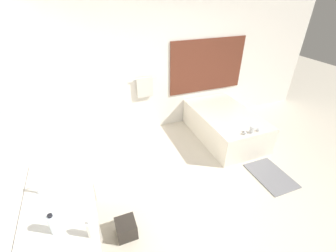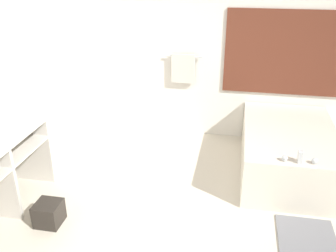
{
  "view_description": "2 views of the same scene",
  "coord_description": "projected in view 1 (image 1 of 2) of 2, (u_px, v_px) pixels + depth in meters",
  "views": [
    {
      "loc": [
        -1.38,
        -1.89,
        2.66
      ],
      "look_at": [
        -0.29,
        0.91,
        0.8
      ],
      "focal_mm": 24.0,
      "sensor_mm": 36.0,
      "label": 1
    },
    {
      "loc": [
        0.44,
        -2.8,
        2.37
      ],
      "look_at": [
        -0.23,
        0.7,
        0.77
      ],
      "focal_mm": 40.0,
      "sensor_mm": 36.0,
      "label": 2
    }
  ],
  "objects": [
    {
      "name": "bath_mat",
      "position": [
        271.0,
        176.0,
        3.71
      ],
      "size": [
        0.53,
        0.76,
        0.02
      ],
      "color": "slate",
      "rests_on": "ground_plane"
    },
    {
      "name": "soap_dispenser",
      "position": [
        90.0,
        229.0,
        1.89
      ],
      "size": [
        0.06,
        0.06,
        0.2
      ],
      "color": "white",
      "rests_on": "vanity_counter"
    },
    {
      "name": "water_bottle_1",
      "position": [
        53.0,
        224.0,
        1.91
      ],
      "size": [
        0.07,
        0.07,
        0.22
      ],
      "color": "white",
      "rests_on": "vanity_counter"
    },
    {
      "name": "ground_plane",
      "position": [
        209.0,
        198.0,
        3.32
      ],
      "size": [
        16.0,
        16.0,
        0.0
      ],
      "primitive_type": "plane",
      "color": "beige",
      "rests_on": "ground"
    },
    {
      "name": "sink_faucet",
      "position": [
        37.0,
        187.0,
        2.28
      ],
      "size": [
        0.09,
        0.04,
        0.18
      ],
      "color": "silver",
      "rests_on": "vanity_counter"
    },
    {
      "name": "bathtub",
      "position": [
        224.0,
        124.0,
        4.56
      ],
      "size": [
        1.06,
        1.72,
        0.67
      ],
      "color": "silver",
      "rests_on": "ground_plane"
    },
    {
      "name": "waste_bin",
      "position": [
        126.0,
        228.0,
        2.78
      ],
      "size": [
        0.24,
        0.24,
        0.23
      ],
      "color": "#2D2823",
      "rests_on": "ground_plane"
    },
    {
      "name": "wall_back_with_blinds",
      "position": [
        159.0,
        66.0,
        4.39
      ],
      "size": [
        7.4,
        0.13,
        2.7
      ],
      "color": "white",
      "rests_on": "ground_plane"
    },
    {
      "name": "vanity_counter",
      "position": [
        65.0,
        217.0,
        2.35
      ],
      "size": [
        0.68,
        1.43,
        0.84
      ],
      "color": "silver",
      "rests_on": "ground_plane"
    }
  ]
}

